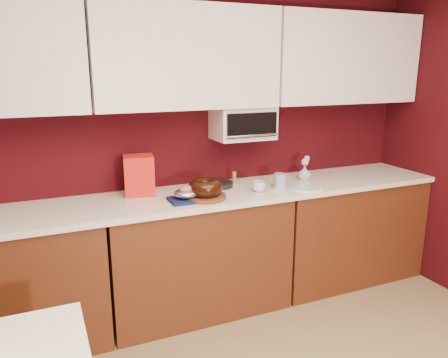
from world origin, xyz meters
name	(u,v)px	position (x,y,z in m)	size (l,w,h in m)	color
wall_back	(181,140)	(0.00, 2.25, 1.25)	(4.00, 0.02, 2.50)	#37070B
base_cabinet_center	(196,255)	(0.00, 1.94, 0.43)	(1.31, 0.58, 0.86)	#4F240F
base_cabinet_right	(342,229)	(1.33, 1.94, 0.43)	(1.31, 0.58, 0.86)	#4F240F
countertop	(196,197)	(0.00, 1.94, 0.88)	(4.00, 0.62, 0.04)	silver
upper_cabinet_center	(186,58)	(0.00, 2.08, 1.85)	(1.31, 0.33, 0.70)	white
upper_cabinet_right	(342,59)	(1.33, 2.08, 1.85)	(1.31, 0.33, 0.70)	white
toaster_oven	(243,123)	(0.45, 2.10, 1.38)	(0.45, 0.30, 0.25)	white
toaster_oven_door	(252,125)	(0.45, 1.94, 1.38)	(0.40, 0.02, 0.18)	black
toaster_oven_handle	(253,136)	(0.45, 1.93, 1.30)	(0.02, 0.02, 0.42)	silver
cake_base	(205,197)	(0.03, 1.82, 0.91)	(0.29, 0.29, 0.03)	brown
bundt_cake	(205,188)	(0.03, 1.82, 0.98)	(0.24, 0.24, 0.10)	black
navy_towel	(187,200)	(-0.11, 1.82, 0.91)	(0.24, 0.20, 0.02)	#121A45
foil_ham_nest	(187,193)	(-0.11, 1.82, 0.96)	(0.18, 0.15, 0.07)	silver
roasted_ham	(187,190)	(-0.11, 1.82, 0.98)	(0.10, 0.08, 0.06)	#BD7256
pandoro_box	(139,175)	(-0.36, 2.11, 1.04)	(0.21, 0.19, 0.28)	#B30B1C
dark_pan	(219,184)	(0.24, 2.07, 0.92)	(0.22, 0.22, 0.04)	black
coffee_mug	(259,186)	(0.45, 1.82, 0.95)	(0.08, 0.08, 0.09)	silver
blue_jar	(280,181)	(0.64, 1.85, 0.96)	(0.09, 0.09, 0.11)	#1B2A97
flower_vase	(304,172)	(0.95, 1.99, 0.96)	(0.09, 0.09, 0.13)	#A8ADBF
flower_pink	(305,162)	(0.95, 1.99, 1.05)	(0.06, 0.06, 0.06)	pink
flower_blue	(307,158)	(0.98, 2.01, 1.07)	(0.05, 0.05, 0.05)	#8FB2E5
china_plate	(307,188)	(0.83, 1.76, 0.91)	(0.23, 0.23, 0.01)	white
amber_bottle	(234,178)	(0.38, 2.11, 0.95)	(0.03, 0.03, 0.10)	olive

